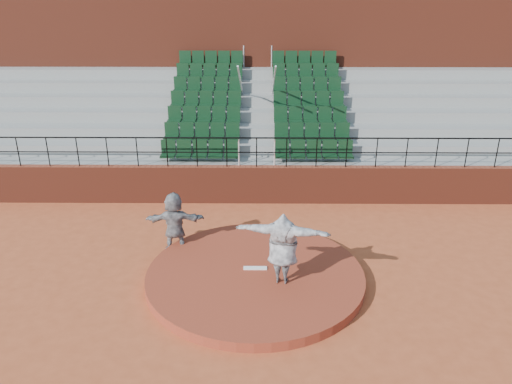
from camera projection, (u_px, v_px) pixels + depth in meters
ground at (255, 280)px, 12.70m from camera, size 90.00×90.00×0.00m
pitchers_mound at (255, 276)px, 12.65m from camera, size 5.50×5.50×0.25m
pitching_rubber at (255, 268)px, 12.74m from camera, size 0.60×0.15×0.03m
boundary_wall at (257, 184)px, 17.07m from camera, size 24.00×0.30×1.30m
wall_railing at (257, 146)px, 16.55m from camera, size 24.04×0.05×1.03m
seating_deck at (257, 133)px, 20.15m from camera, size 24.00×5.97×4.63m
press_box_facade at (258, 66)px, 22.99m from camera, size 24.00×3.00×7.10m
pitcher at (283, 248)px, 11.86m from camera, size 2.32×1.02×1.83m
fielder at (175, 223)px, 13.79m from camera, size 1.66×0.61×1.76m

